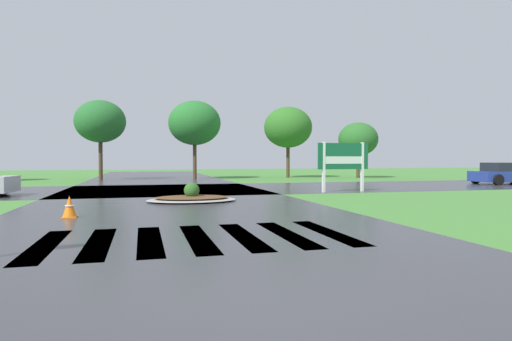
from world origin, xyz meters
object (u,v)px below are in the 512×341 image
at_px(estate_billboard, 343,159).
at_px(traffic_cone, 70,207).
at_px(car_dark_suv, 505,174).
at_px(median_island, 192,198).

height_order(estate_billboard, traffic_cone, estate_billboard).
xyz_separation_m(car_dark_suv, traffic_cone, (-23.15, -9.36, -0.33)).
xyz_separation_m(estate_billboard, median_island, (-7.34, -2.80, -1.41)).
relative_size(estate_billboard, median_island, 0.82).
distance_m(median_island, car_dark_suv, 20.45).
relative_size(median_island, traffic_cone, 5.57).
height_order(median_island, traffic_cone, median_island).
bearing_deg(estate_billboard, traffic_cone, 25.13).
height_order(median_island, car_dark_suv, car_dark_suv).
relative_size(car_dark_suv, traffic_cone, 7.20).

